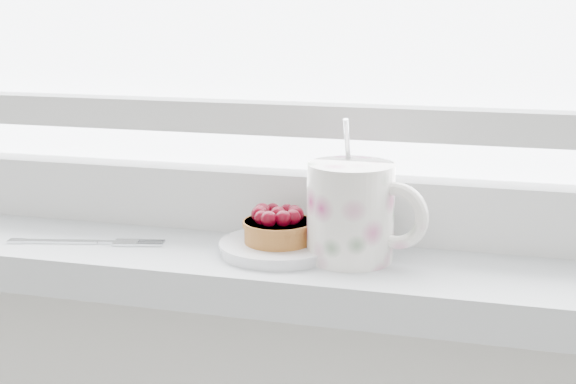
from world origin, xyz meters
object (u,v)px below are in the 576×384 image
(raspberry_tart, at_px, (278,226))
(fork, at_px, (85,242))
(saucer, at_px, (278,247))
(floral_mug, at_px, (354,210))

(raspberry_tart, distance_m, fork, 0.22)
(fork, bearing_deg, saucer, 6.27)
(saucer, height_order, fork, saucer)
(fork, bearing_deg, raspberry_tart, 6.23)
(raspberry_tart, distance_m, floral_mug, 0.08)
(raspberry_tart, height_order, floral_mug, floral_mug)
(saucer, bearing_deg, raspberry_tart, -131.94)
(saucer, distance_m, raspberry_tart, 0.02)
(saucer, relative_size, floral_mug, 0.87)
(raspberry_tart, relative_size, floral_mug, 0.52)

